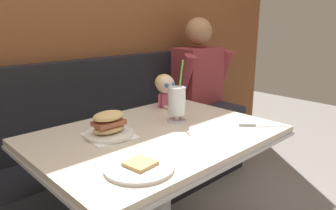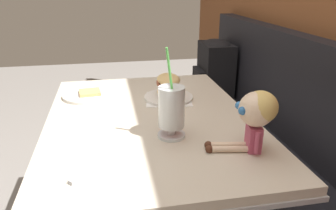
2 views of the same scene
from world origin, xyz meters
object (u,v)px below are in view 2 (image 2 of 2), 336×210
at_px(toast_plate, 90,94).
at_px(sandwich_plate, 169,90).
at_px(milkshake_glass, 171,109).
at_px(butter_knife, 72,182).
at_px(seated_doll, 256,113).
at_px(backpack, 215,67).

xyz_separation_m(toast_plate, sandwich_plate, (0.11, 0.35, 0.04)).
distance_m(milkshake_glass, butter_knife, 0.40).
bearing_deg(seated_doll, milkshake_glass, -120.86).
bearing_deg(butter_knife, seated_doll, 98.66).
bearing_deg(toast_plate, seated_doll, 40.44).
bearing_deg(milkshake_glass, butter_knife, -54.43).
height_order(butter_knife, seated_doll, seated_doll).
relative_size(sandwich_plate, butter_knife, 1.24).
bearing_deg(milkshake_glass, sandwich_plate, 170.70).
relative_size(milkshake_glass, backpack, 0.78).
distance_m(milkshake_glass, sandwich_plate, 0.38).
height_order(sandwich_plate, seated_doll, seated_doll).
relative_size(toast_plate, backpack, 0.62).
relative_size(seated_doll, backpack, 0.56).
bearing_deg(butter_knife, milkshake_glass, 125.57).
bearing_deg(sandwich_plate, butter_knife, -32.29).
xyz_separation_m(butter_knife, seated_doll, (-0.08, 0.55, 0.12)).
relative_size(butter_knife, seated_doll, 0.80).
relative_size(milkshake_glass, butter_knife, 1.74).
height_order(butter_knife, backpack, backpack).
relative_size(milkshake_glass, sandwich_plate, 1.40).
height_order(toast_plate, milkshake_glass, milkshake_glass).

